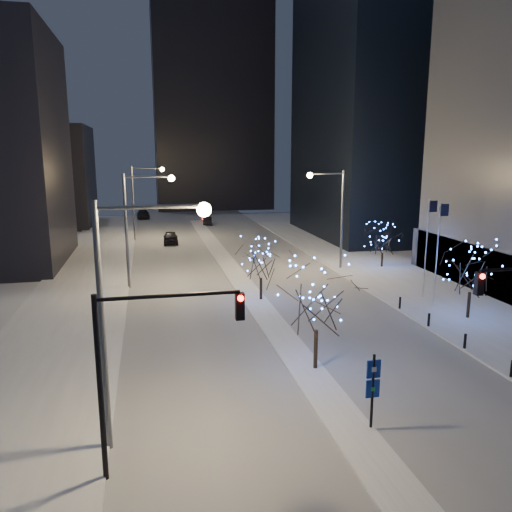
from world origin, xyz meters
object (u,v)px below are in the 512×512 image
object	(u,v)px
street_lamp_east	(334,206)
car_mid	(207,221)
street_lamp_w_far	(141,193)
holiday_tree_plaza_near	(472,270)
traffic_signal_west	(144,353)
wayfinding_sign	(373,384)
car_near	(171,238)
street_lamp_w_near	(129,291)
holiday_tree_median_far	(261,260)
holiday_tree_median_near	(317,299)
holiday_tree_plaza_far	(383,240)
car_far	(143,214)
street_lamp_w_mid	(138,214)

from	to	relation	value
street_lamp_east	car_mid	xyz separation A→B (m)	(-8.58, 35.23, -5.78)
street_lamp_w_far	holiday_tree_plaza_near	bearing A→B (deg)	-59.53
traffic_signal_west	wayfinding_sign	size ratio (longest dim) A/B	2.03
car_near	car_mid	xyz separation A→B (m)	(6.82, 16.66, -0.12)
street_lamp_east	wayfinding_sign	size ratio (longest dim) A/B	2.89
traffic_signal_west	street_lamp_w_near	bearing A→B (deg)	103.96
holiday_tree_median_far	traffic_signal_west	bearing A→B (deg)	-113.36
street_lamp_east	car_mid	world-z (taller)	street_lamp_east
street_lamp_east	holiday_tree_median_near	bearing A→B (deg)	-112.86
car_mid	wayfinding_sign	size ratio (longest dim) A/B	1.18
traffic_signal_west	car_mid	bearing A→B (deg)	81.34
street_lamp_w_far	street_lamp_east	size ratio (longest dim) A/B	1.00
car_mid	holiday_tree_plaza_far	bearing A→B (deg)	117.74
car_near	holiday_tree_plaza_near	xyz separation A→B (m)	(19.28, -35.48, 2.81)
car_far	holiday_tree_plaza_far	world-z (taller)	holiday_tree_plaza_far
car_far	holiday_tree_median_near	xyz separation A→B (m)	(9.50, -68.40, 3.30)
traffic_signal_west	car_far	bearing A→B (deg)	90.42
street_lamp_east	car_near	bearing A→B (deg)	129.69
street_lamp_w_mid	street_lamp_east	distance (m)	19.26
street_lamp_east	holiday_tree_median_far	bearing A→B (deg)	-135.82
car_mid	wayfinding_sign	distance (m)	64.25
holiday_tree_median_near	holiday_tree_plaza_near	bearing A→B (deg)	23.41
car_near	wayfinding_sign	world-z (taller)	wayfinding_sign
street_lamp_east	traffic_signal_west	xyz separation A→B (m)	(-18.52, -30.00, -1.69)
street_lamp_w_near	car_mid	distance (m)	64.35
car_far	holiday_tree_median_far	world-z (taller)	holiday_tree_median_far
street_lamp_w_mid	car_far	xyz separation A→B (m)	(-0.06, 48.67, -5.71)
holiday_tree_median_near	street_lamp_w_near	bearing A→B (deg)	-150.85
street_lamp_w_near	street_lamp_east	size ratio (longest dim) A/B	1.00
wayfinding_sign	car_near	bearing A→B (deg)	96.46
car_far	holiday_tree_plaza_near	size ratio (longest dim) A/B	1.00
street_lamp_east	holiday_tree_plaza_near	xyz separation A→B (m)	(3.87, -16.91, -2.85)
street_lamp_w_near	wayfinding_sign	xyz separation A→B (m)	(9.80, -1.00, -4.38)
car_mid	street_lamp_east	bearing A→B (deg)	110.17
street_lamp_w_far	holiday_tree_plaza_near	distance (m)	45.24
street_lamp_w_far	car_near	size ratio (longest dim) A/B	2.15
wayfinding_sign	street_lamp_w_near	bearing A→B (deg)	173.22
street_lamp_w_mid	holiday_tree_median_far	xyz separation A→B (m)	(9.44, -6.31, -3.16)
holiday_tree_plaza_near	street_lamp_w_mid	bearing A→B (deg)	148.71
car_near	holiday_tree_plaza_far	distance (m)	28.20
car_mid	car_far	xyz separation A→B (m)	(-10.50, 10.44, 0.11)
car_mid	holiday_tree_median_near	size ratio (longest dim) A/B	0.66
street_lamp_east	holiday_tree_median_far	distance (m)	13.72
car_mid	holiday_tree_median_near	xyz separation A→B (m)	(-1.00, -57.96, 3.41)
street_lamp_w_mid	holiday_tree_median_near	distance (m)	22.01
holiday_tree_plaza_near	holiday_tree_plaza_far	xyz separation A→B (m)	(1.43, 16.46, -0.64)
traffic_signal_west	holiday_tree_median_far	distance (m)	22.59
street_lamp_east	holiday_tree_plaza_near	world-z (taller)	street_lamp_east
traffic_signal_west	holiday_tree_median_far	world-z (taller)	traffic_signal_west
street_lamp_w_mid	street_lamp_east	xyz separation A→B (m)	(19.02, 3.00, -0.05)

